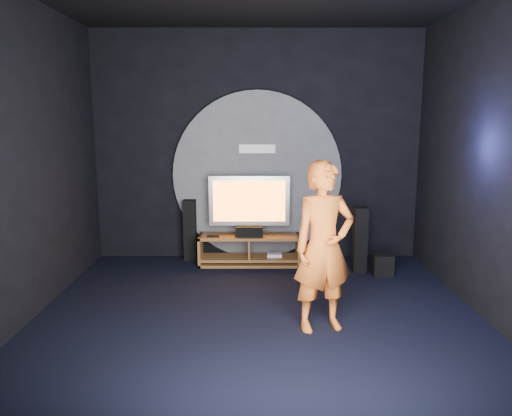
{
  "coord_description": "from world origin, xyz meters",
  "views": [
    {
      "loc": [
        -0.04,
        -5.23,
        2.21
      ],
      "look_at": [
        -0.02,
        1.05,
        1.05
      ],
      "focal_mm": 35.0,
      "sensor_mm": 36.0,
      "label": 1
    }
  ],
  "objects_px": {
    "tv": "(249,203)",
    "subwoofer": "(382,264)",
    "media_console": "(250,252)",
    "tower_speaker_left": "(190,230)",
    "tower_speaker_right": "(360,240)",
    "player": "(324,247)"
  },
  "relations": [
    {
      "from": "tv",
      "to": "subwoofer",
      "type": "xyz_separation_m",
      "value": [
        1.88,
        -0.59,
        -0.78
      ]
    },
    {
      "from": "media_console",
      "to": "tv",
      "type": "height_order",
      "value": "tv"
    },
    {
      "from": "media_console",
      "to": "subwoofer",
      "type": "distance_m",
      "value": 1.94
    },
    {
      "from": "tower_speaker_left",
      "to": "tv",
      "type": "bearing_deg",
      "value": -12.17
    },
    {
      "from": "tower_speaker_right",
      "to": "subwoofer",
      "type": "relative_size",
      "value": 3.11
    },
    {
      "from": "player",
      "to": "tower_speaker_right",
      "type": "bearing_deg",
      "value": 51.75
    },
    {
      "from": "tv",
      "to": "tower_speaker_left",
      "type": "relative_size",
      "value": 1.28
    },
    {
      "from": "tv",
      "to": "player",
      "type": "height_order",
      "value": "player"
    },
    {
      "from": "media_console",
      "to": "subwoofer",
      "type": "height_order",
      "value": "media_console"
    },
    {
      "from": "media_console",
      "to": "tower_speaker_right",
      "type": "distance_m",
      "value": 1.64
    },
    {
      "from": "media_console",
      "to": "player",
      "type": "xyz_separation_m",
      "value": [
        0.79,
        -2.33,
        0.69
      ]
    },
    {
      "from": "media_console",
      "to": "tv",
      "type": "xyz_separation_m",
      "value": [
        -0.01,
        0.07,
        0.74
      ]
    },
    {
      "from": "subwoofer",
      "to": "player",
      "type": "height_order",
      "value": "player"
    },
    {
      "from": "media_console",
      "to": "player",
      "type": "distance_m",
      "value": 2.55
    },
    {
      "from": "tv",
      "to": "tower_speaker_right",
      "type": "xyz_separation_m",
      "value": [
        1.59,
        -0.43,
        -0.46
      ]
    },
    {
      "from": "media_console",
      "to": "tower_speaker_left",
      "type": "distance_m",
      "value": 1.01
    },
    {
      "from": "tower_speaker_left",
      "to": "player",
      "type": "height_order",
      "value": "player"
    },
    {
      "from": "tower_speaker_right",
      "to": "tv",
      "type": "bearing_deg",
      "value": 164.82
    },
    {
      "from": "tv",
      "to": "tower_speaker_left",
      "type": "distance_m",
      "value": 1.05
    },
    {
      "from": "subwoofer",
      "to": "tower_speaker_right",
      "type": "bearing_deg",
      "value": 152.03
    },
    {
      "from": "tower_speaker_left",
      "to": "tower_speaker_right",
      "type": "distance_m",
      "value": 2.59
    },
    {
      "from": "subwoofer",
      "to": "player",
      "type": "relative_size",
      "value": 0.17
    }
  ]
}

